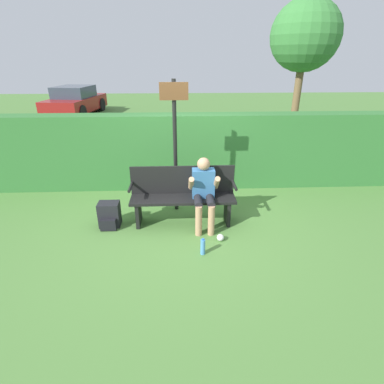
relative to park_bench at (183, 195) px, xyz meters
The scene contains 10 objects.
ground_plane 0.52m from the park_bench, 90.00° to the right, with size 40.00×40.00×0.00m, color #4C7A38.
hedge_back 1.63m from the park_bench, 90.00° to the left, with size 12.00×0.49×1.60m.
park_bench is the anchor object (origin of this frame).
person_seated 0.41m from the park_bench, 22.33° to the right, with size 0.51×0.61×1.18m.
backpack 1.31m from the park_bench, behind, with size 0.35×0.34×0.43m.
water_bottle 1.11m from the park_bench, 74.72° to the right, with size 0.07×0.07×0.27m.
signpost 1.00m from the park_bench, 104.57° to the left, with size 0.47×0.09×2.36m.
parked_car 12.00m from the park_bench, 115.32° to the left, with size 2.31×4.02×1.35m.
tree 6.85m from the park_bench, 53.80° to the left, with size 2.04×2.04×4.25m.
litter_crumple 0.99m from the park_bench, 48.77° to the right, with size 0.11×0.11×0.11m.
Camera 1 is at (-0.05, -4.60, 2.70)m, focal length 28.00 mm.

